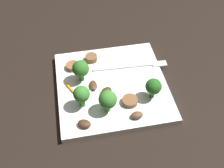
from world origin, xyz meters
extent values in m
plane|color=black|center=(0.00, 0.00, 0.00)|extent=(1.40, 1.40, 0.00)
cube|color=white|center=(0.00, 0.00, 0.01)|extent=(0.25, 0.25, 0.02)
cube|color=silver|center=(0.04, 0.05, 0.02)|extent=(0.15, 0.01, 0.00)
cube|color=silver|center=(0.13, 0.04, 0.02)|extent=(0.04, 0.02, 0.00)
cylinder|color=#347525|center=(-0.07, 0.03, 0.03)|extent=(0.01, 0.01, 0.03)
sphere|color=#2D6B23|center=(-0.07, 0.03, 0.05)|extent=(0.04, 0.04, 0.04)
cylinder|color=#296420|center=(0.08, -0.05, 0.03)|extent=(0.01, 0.01, 0.02)
sphere|color=#235B1E|center=(0.08, -0.05, 0.05)|extent=(0.03, 0.03, 0.03)
cylinder|color=#408630|center=(-0.07, -0.05, 0.03)|extent=(0.01, 0.01, 0.03)
sphere|color=#387A2D|center=(-0.07, -0.05, 0.05)|extent=(0.03, 0.03, 0.03)
cylinder|color=#408630|center=(-0.02, -0.07, 0.03)|extent=(0.01, 0.01, 0.02)
sphere|color=#387A2D|center=(-0.02, -0.07, 0.05)|extent=(0.04, 0.04, 0.04)
cylinder|color=brown|center=(0.03, -0.06, 0.02)|extent=(0.05, 0.05, 0.01)
cylinder|color=brown|center=(-0.08, 0.07, 0.02)|extent=(0.03, 0.03, 0.01)
cylinder|color=brown|center=(-0.04, 0.09, 0.02)|extent=(0.04, 0.04, 0.01)
ellipsoid|color=#4C331E|center=(-0.04, 0.00, 0.02)|extent=(0.02, 0.03, 0.01)
ellipsoid|color=#422B19|center=(-0.08, -0.10, 0.02)|extent=(0.03, 0.03, 0.01)
ellipsoid|color=brown|center=(0.03, -0.10, 0.02)|extent=(0.03, 0.02, 0.01)
ellipsoid|color=#422B19|center=(-0.02, -0.02, 0.02)|extent=(0.03, 0.03, 0.01)
cube|color=orange|center=(-0.09, 0.00, 0.02)|extent=(0.02, 0.04, 0.00)
camera|label=1|loc=(-0.08, -0.40, 0.48)|focal=43.79mm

